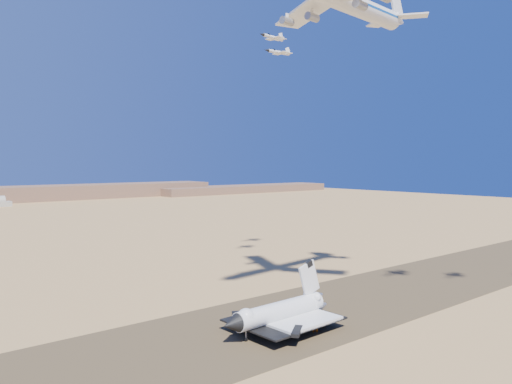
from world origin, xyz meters
TOP-DOWN VIEW (x-y plane):
  - ground at (0.00, 0.00)m, footprint 1200.00×1200.00m
  - runway at (0.00, 0.00)m, footprint 600.00×50.00m
  - ridgeline at (65.32, 527.31)m, footprint 960.00×90.00m
  - shuttle at (4.81, -6.52)m, footprint 37.51×23.76m
  - crew_a at (11.89, -14.37)m, footprint 0.61×0.73m
  - crew_b at (11.21, -13.67)m, footprint 0.57×0.84m
  - crew_c at (12.14, -13.62)m, footprint 1.05×1.25m
  - chase_jet_e at (48.48, 46.02)m, footprint 14.32×7.90m
  - chase_jet_f at (67.21, 63.25)m, footprint 15.31×8.18m

SIDE VIEW (x-z plane):
  - ground at x=0.00m, z-range 0.00..0.00m
  - runway at x=0.00m, z-range 0.00..0.06m
  - crew_b at x=11.21m, z-range 0.06..1.67m
  - crew_a at x=11.89m, z-range 0.06..1.76m
  - crew_c at x=12.14m, z-range 0.06..1.95m
  - shuttle at x=4.81m, z-range -4.27..14.21m
  - ridgeline at x=65.32m, z-range -1.37..16.63m
  - chase_jet_f at x=67.21m, z-range 95.62..99.43m
  - chase_jet_e at x=48.48m, z-range 96.22..99.79m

